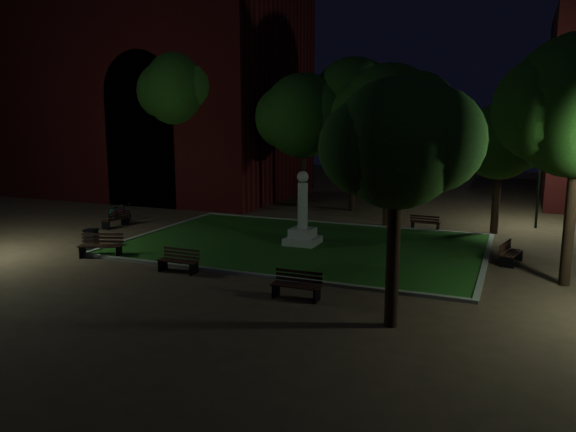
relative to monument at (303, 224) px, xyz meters
name	(u,v)px	position (x,y,z in m)	size (l,w,h in m)	color
ground	(285,256)	(0.00, -2.00, -0.96)	(80.00, 80.00, 0.00)	#483325
lawn	(303,245)	(0.00, 0.00, -0.92)	(15.00, 10.00, 0.08)	#204F17
lawn_kerb	(303,244)	(0.00, 0.00, -0.90)	(15.40, 10.40, 0.12)	slate
monument	(303,224)	(0.00, 0.00, 0.00)	(1.40, 1.40, 3.20)	#9B988D
building_main	(155,90)	(-15.86, 11.79, 6.42)	(20.00, 12.00, 15.00)	#4F1011
tree_north_wl	(305,116)	(-3.08, 8.40, 4.63)	(6.00, 4.90, 8.04)	black
tree_north_er	(392,114)	(2.47, 5.99, 4.71)	(6.24, 5.10, 8.21)	black
tree_ne	(502,142)	(7.71, 5.98, 3.44)	(4.40, 3.59, 6.20)	black
tree_se	(400,144)	(5.68, -7.93, 3.97)	(4.19, 3.42, 6.65)	black
tree_nw	(186,90)	(-10.38, 7.33, 6.19)	(6.13, 5.00, 9.65)	black
tree_far_north	(356,100)	(-0.45, 9.67, 5.55)	(5.96, 4.87, 8.95)	black
lamppost_nw	(193,154)	(-10.96, 8.77, 2.20)	(1.18, 0.28, 4.52)	black
lamppost_ne	(540,166)	(9.53, 8.15, 2.16)	(1.18, 0.28, 4.46)	black
bench_near_left	(179,261)	(-2.68, -5.60, -0.56)	(1.54, 0.56, 0.84)	black
bench_near_right	(297,286)	(2.40, -6.75, -0.55)	(1.57, 0.56, 0.86)	black
bench_west_near	(101,246)	(-6.82, -4.92, -0.52)	(1.80, 1.16, 0.93)	black
bench_left_side	(116,220)	(-10.19, 0.15, -0.56)	(0.68, 1.56, 0.83)	black
bench_right_side	(510,254)	(8.46, 0.24, -0.56)	(0.86, 1.60, 0.83)	black
bench_far_side	(425,223)	(4.44, 5.38, -0.59)	(1.45, 0.59, 0.78)	black
trash_bin	(91,239)	(-8.09, -4.04, -0.52)	(0.61, 0.61, 0.87)	black
bicycle	(120,212)	(-11.25, 1.76, -0.48)	(0.64, 1.83, 0.96)	black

